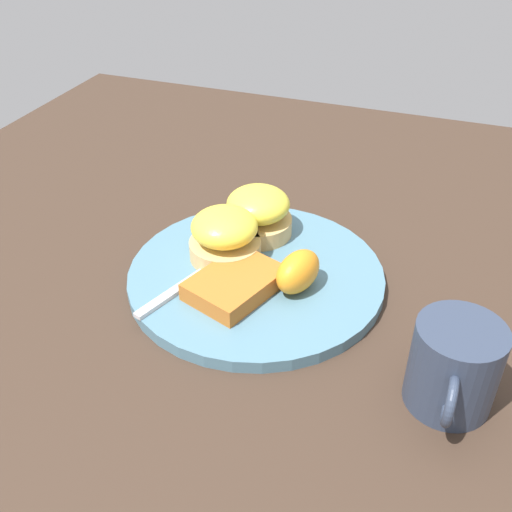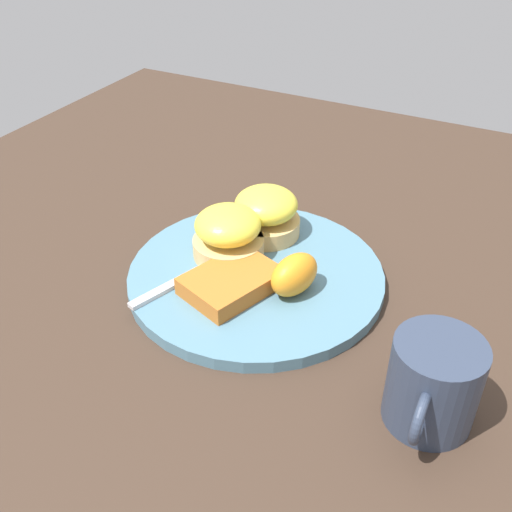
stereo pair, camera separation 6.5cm
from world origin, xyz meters
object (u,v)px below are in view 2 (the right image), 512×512
object	(u,v)px
orange_wedge	(294,275)
cup	(433,384)
sandwich_benedict_left	(266,213)
fork	(216,261)
hashbrown_patty	(232,282)
sandwich_benedict_right	(228,233)

from	to	relation	value
orange_wedge	cup	size ratio (longest dim) A/B	0.58
sandwich_benedict_left	fork	bearing A→B (deg)	-15.44
sandwich_benedict_left	cup	size ratio (longest dim) A/B	0.78
sandwich_benedict_left	fork	xyz separation A→B (m)	(0.08, -0.02, -0.03)
hashbrown_patty	orange_wedge	size ratio (longest dim) A/B	1.61
hashbrown_patty	cup	world-z (taller)	cup
hashbrown_patty	sandwich_benedict_right	bearing A→B (deg)	-147.83
fork	cup	xyz separation A→B (m)	(0.10, 0.26, 0.02)
sandwich_benedict_right	cup	xyz separation A→B (m)	(0.12, 0.26, -0.00)
sandwich_benedict_right	fork	bearing A→B (deg)	-10.59
hashbrown_patty	fork	world-z (taller)	hashbrown_patty
cup	hashbrown_patty	bearing A→B (deg)	-105.77
orange_wedge	fork	distance (m)	0.10
fork	cup	distance (m)	0.28
fork	orange_wedge	bearing A→B (deg)	86.36
hashbrown_patty	orange_wedge	distance (m)	0.07
hashbrown_patty	orange_wedge	xyz separation A→B (m)	(-0.03, 0.06, 0.01)
sandwich_benedict_right	hashbrown_patty	size ratio (longest dim) A/B	0.84
cup	sandwich_benedict_left	bearing A→B (deg)	-126.37
sandwich_benedict_left	orange_wedge	bearing A→B (deg)	41.13
sandwich_benedict_left	hashbrown_patty	xyz separation A→B (m)	(0.11, 0.02, -0.02)
hashbrown_patty	fork	distance (m)	0.05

